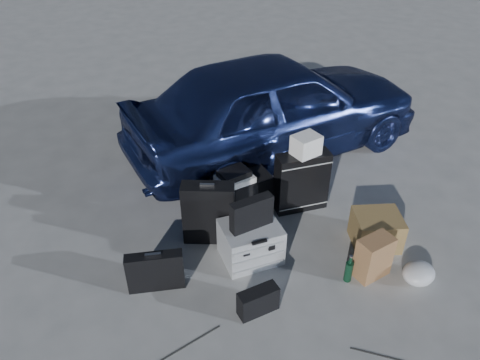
% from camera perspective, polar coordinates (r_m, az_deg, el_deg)
% --- Properties ---
extents(ground, '(60.00, 60.00, 0.00)m').
position_cam_1_polar(ground, '(4.26, 5.38, -12.79)').
color(ground, '#A09F9B').
rests_on(ground, ground).
extents(car, '(3.90, 2.12, 1.26)m').
position_cam_1_polar(car, '(5.76, 4.35, 9.03)').
color(car, navy).
rests_on(car, ground).
extents(pelican_case, '(0.54, 0.45, 0.38)m').
position_cam_1_polar(pelican_case, '(4.37, 1.30, -7.55)').
color(pelican_case, '#ADB0B2').
rests_on(pelican_case, ground).
extents(laptop_bag, '(0.41, 0.18, 0.30)m').
position_cam_1_polar(laptop_bag, '(4.14, 1.42, -4.10)').
color(laptop_bag, black).
rests_on(laptop_bag, pelican_case).
extents(briefcase, '(0.50, 0.19, 0.38)m').
position_cam_1_polar(briefcase, '(4.16, -10.29, -10.92)').
color(briefcase, black).
rests_on(briefcase, ground).
extents(suitcase_left, '(0.53, 0.33, 0.64)m').
position_cam_1_polar(suitcase_left, '(4.49, -3.86, -4.03)').
color(suitcase_left, black).
rests_on(suitcase_left, ground).
extents(suitcase_right, '(0.56, 0.21, 0.66)m').
position_cam_1_polar(suitcase_right, '(4.92, 7.51, -0.19)').
color(suitcase_right, black).
rests_on(suitcase_right, ground).
extents(white_carton, '(0.31, 0.27, 0.21)m').
position_cam_1_polar(white_carton, '(4.69, 8.06, 4.24)').
color(white_carton, white).
rests_on(white_carton, suitcase_right).
extents(duffel_bag, '(0.80, 0.43, 0.38)m').
position_cam_1_polar(duffel_bag, '(4.93, -0.54, -1.81)').
color(duffel_bag, black).
rests_on(duffel_bag, ground).
extents(flat_box_white, '(0.41, 0.34, 0.06)m').
position_cam_1_polar(flat_box_white, '(4.78, -0.64, 0.15)').
color(flat_box_white, white).
rests_on(flat_box_white, duffel_bag).
extents(flat_box_black, '(0.35, 0.29, 0.06)m').
position_cam_1_polar(flat_box_black, '(4.75, -0.72, 0.79)').
color(flat_box_black, black).
rests_on(flat_box_black, flat_box_white).
extents(kraft_bag, '(0.35, 0.25, 0.41)m').
position_cam_1_polar(kraft_bag, '(4.36, 15.97, -9.04)').
color(kraft_bag, '#A66D48').
rests_on(kraft_bag, ground).
extents(cardboard_box, '(0.52, 0.48, 0.33)m').
position_cam_1_polar(cardboard_box, '(4.72, 16.28, -5.84)').
color(cardboard_box, olive).
rests_on(cardboard_box, ground).
extents(plastic_bag, '(0.39, 0.36, 0.17)m').
position_cam_1_polar(plastic_bag, '(4.52, 20.94, -10.57)').
color(plastic_bag, silver).
rests_on(plastic_bag, ground).
extents(messenger_bag, '(0.36, 0.18, 0.24)m').
position_cam_1_polar(messenger_bag, '(3.98, 2.22, -14.54)').
color(messenger_bag, black).
rests_on(messenger_bag, ground).
extents(green_bottle, '(0.08, 0.08, 0.28)m').
position_cam_1_polar(green_bottle, '(4.30, 13.16, -10.47)').
color(green_bottle, black).
rests_on(green_bottle, ground).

